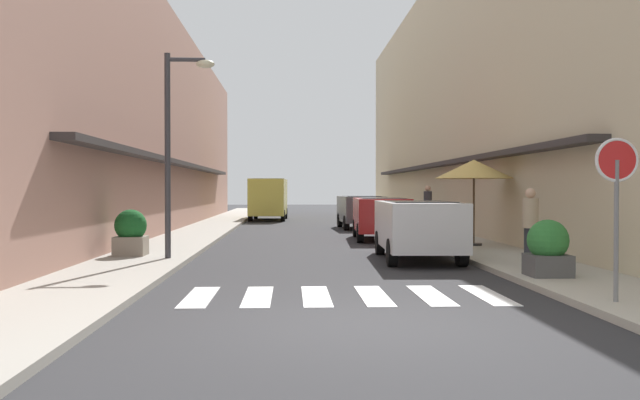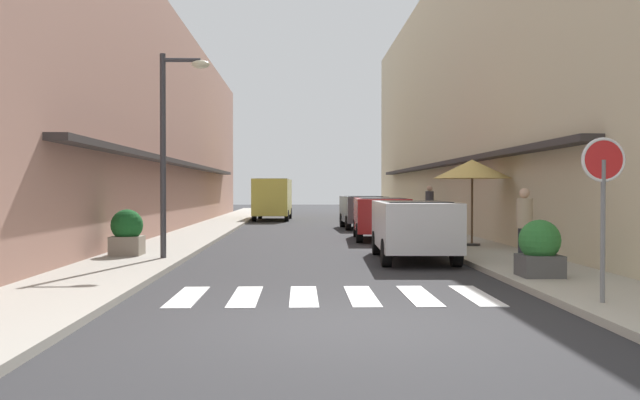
# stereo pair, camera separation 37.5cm
# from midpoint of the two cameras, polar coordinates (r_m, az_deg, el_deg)

# --- Properties ---
(ground_plane) EXTENTS (103.49, 103.49, 0.00)m
(ground_plane) POSITION_cam_midpoint_polar(r_m,az_deg,el_deg) (27.67, -1.05, -2.76)
(ground_plane) COLOR #2B2B2D
(sidewalk_left) EXTENTS (2.24, 65.86, 0.12)m
(sidewalk_left) POSITION_cam_midpoint_polar(r_m,az_deg,el_deg) (27.91, -10.21, -2.62)
(sidewalk_left) COLOR #9E998E
(sidewalk_left) RESTS_ON ground_plane
(sidewalk_right) EXTENTS (2.24, 65.86, 0.12)m
(sidewalk_right) POSITION_cam_midpoint_polar(r_m,az_deg,el_deg) (28.14, 8.05, -2.59)
(sidewalk_right) COLOR #ADA899
(sidewalk_right) RESTS_ON ground_plane
(building_row_left) EXTENTS (5.50, 44.34, 8.94)m
(building_row_left) POSITION_cam_midpoint_polar(r_m,az_deg,el_deg) (30.00, -16.79, 6.03)
(building_row_left) COLOR #A87A6B
(building_row_left) RESTS_ON ground_plane
(building_row_right) EXTENTS (5.50, 44.34, 11.43)m
(building_row_right) POSITION_cam_midpoint_polar(r_m,az_deg,el_deg) (30.52, 14.36, 8.30)
(building_row_right) COLOR beige
(building_row_right) RESTS_ON ground_plane
(crosswalk) EXTENTS (5.20, 2.20, 0.01)m
(crosswalk) POSITION_cam_midpoint_polar(r_m,az_deg,el_deg) (11.31, 1.14, -8.03)
(crosswalk) COLOR silver
(crosswalk) RESTS_ON ground_plane
(parked_car_near) EXTENTS (1.94, 4.44, 1.47)m
(parked_car_near) POSITION_cam_midpoint_polar(r_m,az_deg,el_deg) (17.06, 7.56, -1.93)
(parked_car_near) COLOR silver
(parked_car_near) RESTS_ON ground_plane
(parked_car_mid) EXTENTS (1.97, 4.26, 1.47)m
(parked_car_mid) POSITION_cam_midpoint_polar(r_m,az_deg,el_deg) (23.88, 4.66, -1.13)
(parked_car_mid) COLOR maroon
(parked_car_mid) RESTS_ON ground_plane
(parked_car_far) EXTENTS (1.91, 4.05, 1.47)m
(parked_car_far) POSITION_cam_midpoint_polar(r_m,az_deg,el_deg) (30.62, 3.07, -0.69)
(parked_car_far) COLOR #4C5156
(parked_car_far) RESTS_ON ground_plane
(delivery_van) EXTENTS (2.14, 5.46, 2.37)m
(delivery_van) POSITION_cam_midpoint_polar(r_m,az_deg,el_deg) (39.25, -4.58, 0.37)
(delivery_van) COLOR #D8CC4C
(delivery_van) RESTS_ON ground_plane
(round_street_sign) EXTENTS (0.65, 0.07, 2.39)m
(round_street_sign) POSITION_cam_midpoint_polar(r_m,az_deg,el_deg) (10.74, 22.65, 1.82)
(round_street_sign) COLOR slate
(round_street_sign) RESTS_ON sidewalk_right
(street_lamp) EXTENTS (1.19, 0.28, 4.88)m
(street_lamp) POSITION_cam_midpoint_polar(r_m,az_deg,el_deg) (16.72, -12.57, 5.60)
(street_lamp) COLOR #38383D
(street_lamp) RESTS_ON sidewalk_left
(cafe_umbrella) EXTENTS (2.27, 2.27, 2.51)m
(cafe_umbrella) POSITION_cam_midpoint_polar(r_m,az_deg,el_deg) (20.43, 12.23, 2.51)
(cafe_umbrella) COLOR #262626
(cafe_umbrella) RESTS_ON sidewalk_right
(planter_corner) EXTENTS (0.78, 0.78, 1.07)m
(planter_corner) POSITION_cam_midpoint_polar(r_m,az_deg,el_deg) (13.54, 17.77, -3.87)
(planter_corner) COLOR #4C4C4C
(planter_corner) RESTS_ON sidewalk_right
(planter_midblock) EXTENTS (0.79, 0.79, 1.14)m
(planter_midblock) POSITION_cam_midpoint_polar(r_m,az_deg,el_deg) (17.64, -16.14, -2.63)
(planter_midblock) COLOR gray
(planter_midblock) RESTS_ON sidewalk_left
(pedestrian_walking_near) EXTENTS (0.34, 0.34, 1.67)m
(pedestrian_walking_near) POSITION_cam_midpoint_polar(r_m,az_deg,el_deg) (15.31, 16.50, -2.00)
(pedestrian_walking_near) COLOR #282B33
(pedestrian_walking_near) RESTS_ON sidewalk_right
(pedestrian_walking_far) EXTENTS (0.34, 0.34, 1.81)m
(pedestrian_walking_far) POSITION_cam_midpoint_polar(r_m,az_deg,el_deg) (28.53, 8.63, -0.49)
(pedestrian_walking_far) COLOR #282B33
(pedestrian_walking_far) RESTS_ON sidewalk_right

